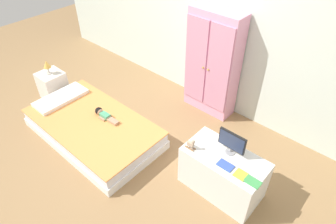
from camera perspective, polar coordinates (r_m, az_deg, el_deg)
ground_plane at (r=3.70m, az=-6.96°, el=-8.17°), size 10.00×10.00×0.02m
back_wall at (r=3.94m, az=9.27°, el=18.84°), size 6.40×0.05×2.70m
bed at (r=3.93m, az=-14.24°, el=-3.09°), size 1.76×0.99×0.26m
pillow at (r=4.32m, az=-20.01°, el=2.60°), size 0.32×0.71×0.05m
doll at (r=3.86m, az=-12.52°, el=-0.35°), size 0.39×0.14×0.10m
nightstand at (r=4.77m, az=-21.38°, el=4.85°), size 0.34×0.34×0.41m
table_lamp at (r=4.59m, az=-22.41°, el=8.44°), size 0.10×0.10×0.21m
wardrobe at (r=3.98m, az=8.63°, el=9.20°), size 0.70×0.32×1.45m
tv_stand at (r=3.20m, az=10.53°, el=-11.51°), size 0.84×0.45×0.51m
tv_monitor at (r=2.96m, az=12.26°, el=-5.66°), size 0.29×0.10×0.26m
rocking_horse_toy at (r=2.99m, az=4.53°, el=-6.23°), size 0.11×0.04×0.13m
book_blue at (r=2.93m, az=11.05°, el=-10.10°), size 0.16×0.10×0.01m
book_yellow at (r=2.88m, az=13.90°, el=-11.68°), size 0.11×0.11×0.01m
book_green at (r=2.86m, az=16.09°, el=-12.85°), size 0.15×0.09×0.02m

